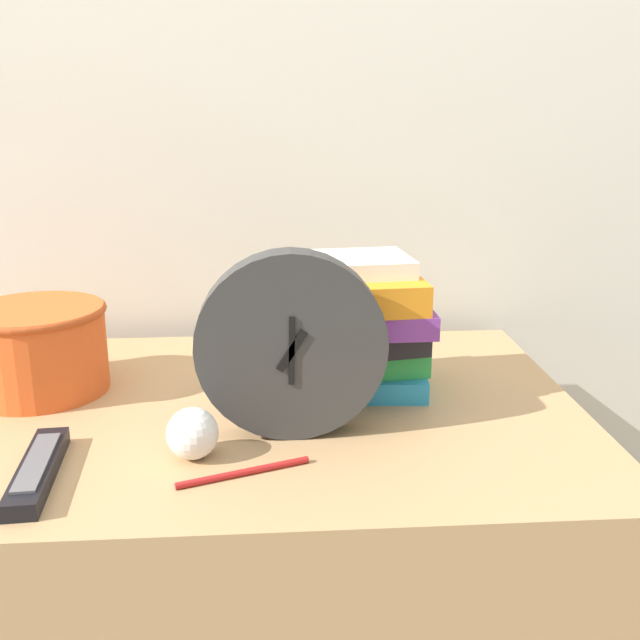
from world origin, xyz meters
TOP-DOWN VIEW (x-y plane):
  - wall_back at (0.00, 0.72)m, footprint 6.00×0.04m
  - desk at (0.00, 0.33)m, footprint 1.04×0.65m
  - desk_clock at (0.12, 0.23)m, footprint 0.24×0.05m
  - book_stack at (0.20, 0.37)m, footprint 0.24×0.21m
  - basket at (-0.25, 0.40)m, footprint 0.20×0.20m
  - tv_remote at (-0.18, 0.13)m, footprint 0.05×0.19m
  - crumpled_paper_ball at (-0.01, 0.17)m, footprint 0.06×0.06m
  - pen at (0.06, 0.12)m, footprint 0.15×0.06m

SIDE VIEW (x-z plane):
  - desk at x=0.00m, z-range 0.00..0.76m
  - pen at x=0.06m, z-range 0.76..0.77m
  - tv_remote at x=-0.18m, z-range 0.76..0.79m
  - crumpled_paper_ball at x=-0.01m, z-range 0.76..0.83m
  - basket at x=-0.25m, z-range 0.77..0.90m
  - book_stack at x=0.20m, z-range 0.76..0.96m
  - desk_clock at x=0.12m, z-range 0.76..1.00m
  - wall_back at x=0.00m, z-range 0.00..2.40m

